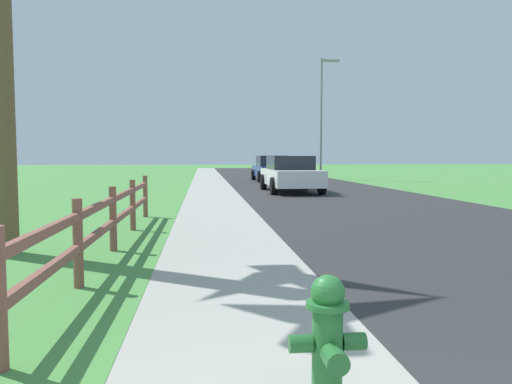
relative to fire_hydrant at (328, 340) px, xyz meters
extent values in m
plane|color=#4A8D41|center=(0.65, 23.34, -0.39)|extent=(120.00, 120.00, 0.00)
cube|color=#2C2C2C|center=(4.15, 25.34, -0.39)|extent=(7.00, 66.00, 0.01)
cube|color=#A2A195|center=(-2.35, 25.34, -0.39)|extent=(6.00, 66.00, 0.01)
cube|color=#4A8D41|center=(-3.85, 25.34, -0.38)|extent=(5.00, 66.00, 0.00)
cylinder|color=#287233|center=(0.00, 0.01, -0.08)|extent=(0.18, 0.18, 0.61)
cylinder|color=#287233|center=(0.00, 0.01, 0.20)|extent=(0.26, 0.26, 0.03)
sphere|color=#287233|center=(0.00, 0.01, 0.28)|extent=(0.20, 0.20, 0.20)
cube|color=#22612B|center=(0.00, 0.01, 0.34)|extent=(0.04, 0.04, 0.04)
cylinder|color=#22612B|center=(-0.16, 0.01, -0.02)|extent=(0.14, 0.10, 0.10)
cylinder|color=#22612B|center=(0.16, 0.01, -0.02)|extent=(0.14, 0.10, 0.10)
cylinder|color=#22612B|center=(0.00, -0.16, -0.05)|extent=(0.13, 0.16, 0.13)
cylinder|color=brown|center=(-2.09, 2.83, 0.11)|extent=(0.11, 0.11, 0.99)
cylinder|color=brown|center=(-2.09, 4.98, 0.11)|extent=(0.11, 0.11, 0.99)
cylinder|color=brown|center=(-2.09, 7.14, 0.11)|extent=(0.11, 0.11, 0.99)
cylinder|color=brown|center=(-2.09, 9.30, 0.11)|extent=(0.11, 0.11, 0.99)
cube|color=brown|center=(-2.09, 3.90, 0.06)|extent=(0.07, 10.80, 0.09)
cube|color=brown|center=(-2.09, 3.90, 0.41)|extent=(0.07, 10.80, 0.09)
cube|color=white|center=(2.84, 17.31, 0.21)|extent=(1.90, 4.80, 0.63)
cube|color=#1E232B|center=(2.83, 17.50, 0.80)|extent=(1.65, 2.32, 0.55)
cylinder|color=black|center=(3.78, 15.84, -0.06)|extent=(0.23, 0.67, 0.67)
cylinder|color=black|center=(1.93, 15.82, -0.06)|extent=(0.23, 0.67, 0.67)
cylinder|color=black|center=(3.75, 18.80, -0.06)|extent=(0.23, 0.67, 0.67)
cylinder|color=black|center=(1.90, 18.78, -0.06)|extent=(0.23, 0.67, 0.67)
cube|color=navy|center=(3.32, 26.35, 0.18)|extent=(1.96, 4.70, 0.60)
cube|color=#1E232B|center=(3.32, 26.44, 0.79)|extent=(1.68, 2.10, 0.61)
cylinder|color=black|center=(4.29, 24.92, -0.07)|extent=(0.23, 0.65, 0.64)
cylinder|color=black|center=(2.43, 24.88, -0.07)|extent=(0.23, 0.65, 0.64)
cylinder|color=black|center=(4.22, 27.81, -0.07)|extent=(0.23, 0.65, 0.64)
cylinder|color=black|center=(2.36, 27.77, -0.07)|extent=(0.23, 0.65, 0.64)
cylinder|color=gray|center=(6.58, 27.79, 3.34)|extent=(0.14, 0.14, 7.46)
cube|color=#999999|center=(7.13, 27.79, 6.92)|extent=(1.10, 0.20, 0.14)
camera|label=1|loc=(-0.72, -2.78, 1.07)|focal=35.16mm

